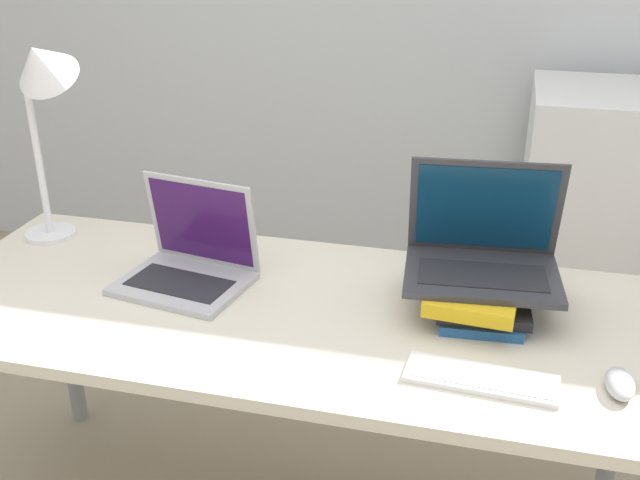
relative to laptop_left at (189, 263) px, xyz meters
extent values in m
cube|color=beige|center=(0.27, -0.06, -0.07)|extent=(1.78, 0.74, 0.03)
cylinder|color=gray|center=(-0.56, 0.25, -0.42)|extent=(0.05, 0.05, 0.69)
cylinder|color=gray|center=(1.10, 0.25, -0.42)|extent=(0.05, 0.05, 0.69)
cube|color=#B2B2B7|center=(-0.01, -0.03, -0.04)|extent=(0.34, 0.29, 0.02)
cube|color=#232328|center=(-0.01, -0.05, -0.03)|extent=(0.27, 0.17, 0.00)
cube|color=#B2B2B7|center=(0.01, 0.07, 0.08)|extent=(0.31, 0.09, 0.24)
cube|color=#381451|center=(0.01, 0.06, 0.08)|extent=(0.28, 0.08, 0.21)
cube|color=#235693|center=(0.72, 0.02, -0.04)|extent=(0.20, 0.26, 0.02)
cube|color=black|center=(0.72, 0.02, -0.02)|extent=(0.22, 0.25, 0.02)
cube|color=gold|center=(0.70, 0.01, 0.01)|extent=(0.22, 0.29, 0.03)
cube|color=#333338|center=(0.71, 0.03, 0.04)|extent=(0.37, 0.28, 0.02)
cube|color=#232328|center=(0.71, 0.02, 0.05)|extent=(0.30, 0.16, 0.00)
cube|color=#333338|center=(0.70, 0.13, 0.17)|extent=(0.36, 0.10, 0.25)
cube|color=#0A2D4C|center=(0.70, 0.12, 0.17)|extent=(0.32, 0.08, 0.22)
cube|color=white|center=(0.73, -0.26, -0.04)|extent=(0.31, 0.12, 0.01)
cube|color=silver|center=(0.73, -0.26, -0.04)|extent=(0.28, 0.10, 0.00)
ellipsoid|color=#B2B2B7|center=(1.00, -0.23, -0.03)|extent=(0.06, 0.11, 0.03)
cylinder|color=white|center=(-0.50, 0.16, -0.04)|extent=(0.14, 0.14, 0.01)
cylinder|color=white|center=(-0.50, 0.16, 0.18)|extent=(0.02, 0.02, 0.44)
cone|color=white|center=(-0.42, 0.12, 0.45)|extent=(0.16, 0.19, 0.17)
cube|color=white|center=(1.10, 1.18, -0.27)|extent=(0.56, 0.57, 1.00)
camera|label=1|loc=(0.73, -1.54, 0.83)|focal=42.00mm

